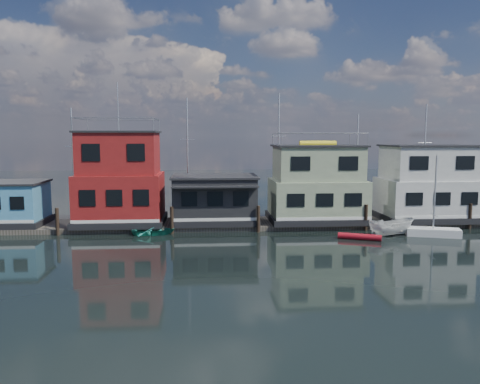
{
  "coord_description": "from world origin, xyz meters",
  "views": [
    {
      "loc": [
        -1.29,
        -28.16,
        7.89
      ],
      "look_at": [
        1.71,
        12.0,
        3.0
      ],
      "focal_mm": 35.0,
      "sensor_mm": 36.0,
      "label": 1
    }
  ],
  "objects": [
    {
      "name": "pilings",
      "position": [
        -0.33,
        9.2,
        1.1
      ],
      "size": [
        42.28,
        0.28,
        2.2
      ],
      "color": "#2D2116",
      "rests_on": "ground"
    },
    {
      "name": "motorboat",
      "position": [
        13.23,
        6.93,
        0.74
      ],
      "size": [
        3.96,
        1.89,
        1.47
      ],
      "primitive_type": "imported",
      "rotation": [
        0.0,
        0.0,
        1.69
      ],
      "color": "silver",
      "rests_on": "ground"
    },
    {
      "name": "red_kayak",
      "position": [
        10.37,
        5.89,
        0.24
      ],
      "size": [
        3.15,
        1.67,
        0.47
      ],
      "primitive_type": "cylinder",
      "rotation": [
        0.0,
        1.57,
        -0.39
      ],
      "color": "#AC121E",
      "rests_on": "ground"
    },
    {
      "name": "houseboat_blue",
      "position": [
        -18.0,
        12.0,
        2.21
      ],
      "size": [
        6.4,
        4.9,
        3.66
      ],
      "color": "black",
      "rests_on": "dock"
    },
    {
      "name": "houseboat_red",
      "position": [
        -8.5,
        12.0,
        4.1
      ],
      "size": [
        7.4,
        5.9,
        11.86
      ],
      "color": "black",
      "rests_on": "dock"
    },
    {
      "name": "houseboat_dark",
      "position": [
        -0.5,
        11.98,
        2.42
      ],
      "size": [
        7.4,
        6.1,
        4.06
      ],
      "color": "black",
      "rests_on": "dock"
    },
    {
      "name": "ground",
      "position": [
        0.0,
        0.0,
        0.0
      ],
      "size": [
        160.0,
        160.0,
        0.0
      ],
      "primitive_type": "plane",
      "color": "black",
      "rests_on": "ground"
    },
    {
      "name": "houseboat_white",
      "position": [
        18.5,
        12.0,
        3.54
      ],
      "size": [
        8.4,
        5.9,
        6.66
      ],
      "color": "black",
      "rests_on": "dock"
    },
    {
      "name": "dock",
      "position": [
        0.0,
        12.0,
        0.2
      ],
      "size": [
        48.0,
        5.0,
        0.4
      ],
      "primitive_type": "cube",
      "color": "#595147",
      "rests_on": "ground"
    },
    {
      "name": "houseboat_green",
      "position": [
        8.5,
        12.0,
        3.55
      ],
      "size": [
        8.4,
        5.9,
        7.03
      ],
      "color": "black",
      "rests_on": "dock"
    },
    {
      "name": "day_sailer",
      "position": [
        16.57,
        6.74,
        0.39
      ],
      "size": [
        4.24,
        2.47,
        6.35
      ],
      "rotation": [
        0.0,
        0.0,
        -0.3
      ],
      "color": "white",
      "rests_on": "ground"
    },
    {
      "name": "background_masts",
      "position": [
        4.76,
        18.0,
        5.55
      ],
      "size": [
        36.4,
        0.16,
        12.0
      ],
      "color": "silver",
      "rests_on": "ground"
    },
    {
      "name": "dinghy_teal",
      "position": [
        -5.45,
        8.93,
        0.35
      ],
      "size": [
        3.46,
        2.54,
        0.7
      ],
      "primitive_type": "imported",
      "rotation": [
        0.0,
        0.0,
        1.61
      ],
      "color": "teal",
      "rests_on": "ground"
    }
  ]
}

